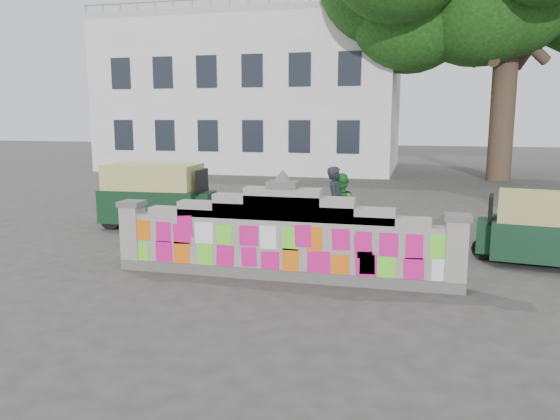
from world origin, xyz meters
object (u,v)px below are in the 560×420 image
at_px(cyclist_bike, 335,228).
at_px(cyclist_rider, 335,214).
at_px(pedestrian, 339,210).
at_px(rickshaw_left, 157,195).
at_px(rickshaw_right, 549,228).

bearing_deg(cyclist_bike, cyclist_rider, -91.02).
xyz_separation_m(cyclist_bike, cyclist_rider, (0.00, 0.00, 0.33)).
bearing_deg(cyclist_rider, pedestrian, -5.30).
distance_m(cyclist_bike, pedestrian, 0.56).
relative_size(cyclist_bike, rickshaw_left, 0.58).
bearing_deg(cyclist_rider, rickshaw_right, -94.93).
bearing_deg(cyclist_rider, rickshaw_left, 73.78).
xyz_separation_m(cyclist_bike, rickshaw_left, (-5.04, 1.37, 0.40)).
height_order(rickshaw_left, rickshaw_right, rickshaw_left).
bearing_deg(rickshaw_left, pedestrian, -13.51).
distance_m(cyclist_bike, cyclist_rider, 0.33).
xyz_separation_m(cyclist_bike, pedestrian, (0.03, 0.42, 0.36)).
relative_size(cyclist_rider, pedestrian, 0.96).
relative_size(cyclist_bike, pedestrian, 1.08).
bearing_deg(cyclist_rider, cyclist_bike, 88.98).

